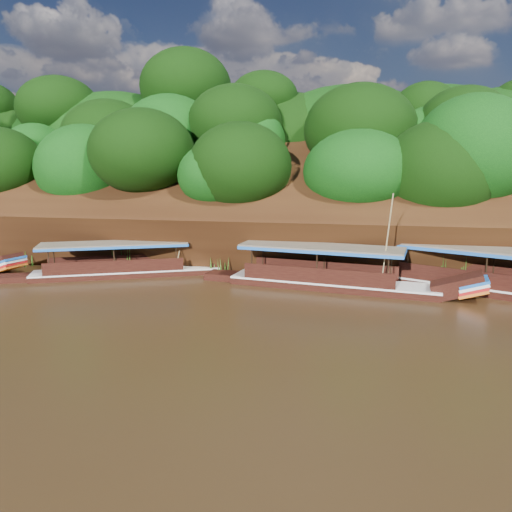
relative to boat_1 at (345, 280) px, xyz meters
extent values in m
plane|color=black|center=(-1.66, -7.11, -0.57)|extent=(160.00, 160.00, 0.00)
cube|color=black|center=(-1.66, 8.89, 2.93)|extent=(120.00, 16.12, 13.64)
cube|color=black|center=(-1.66, 18.89, -0.57)|extent=(120.00, 24.00, 12.00)
ellipsoid|color=#123909|center=(-31.66, 14.89, 8.43)|extent=(20.00, 10.00, 8.00)
ellipsoid|color=#123909|center=(-7.66, 7.89, 2.93)|extent=(18.00, 8.00, 6.40)
ellipsoid|color=#123909|center=(-1.66, 15.89, 8.63)|extent=(24.00, 11.00, 8.40)
cube|color=black|center=(8.81, 0.29, -0.57)|extent=(13.17, 7.78, 0.95)
cube|color=silver|center=(8.81, 0.29, -0.12)|extent=(13.19, 7.85, 0.11)
cube|color=brown|center=(8.05, 0.64, 1.96)|extent=(10.67, 6.86, 0.13)
cube|color=#1A58AE|center=(8.05, 0.64, 1.84)|extent=(10.67, 6.86, 0.19)
cube|color=black|center=(-0.73, 0.12, -0.57)|extent=(12.44, 4.14, 0.92)
cube|color=silver|center=(-0.73, 0.12, -0.13)|extent=(12.45, 4.21, 0.10)
cube|color=black|center=(6.07, -0.97, 0.15)|extent=(3.13, 2.12, 1.72)
cube|color=#1A58AE|center=(6.82, -1.09, 0.45)|extent=(1.76, 1.96, 0.63)
cube|color=#AE1313|center=(6.82, -1.09, 0.11)|extent=(1.76, 1.96, 0.63)
cube|color=brown|center=(-1.49, 0.24, 1.89)|extent=(9.87, 4.06, 0.12)
cube|color=#1A58AE|center=(-1.49, 0.24, 1.77)|extent=(9.87, 4.06, 0.18)
cylinder|color=tan|center=(2.19, -0.97, 2.63)|extent=(0.33, 1.96, 5.17)
cube|color=black|center=(-14.15, 0.91, -0.57)|extent=(11.77, 6.54, 0.82)
cube|color=silver|center=(-14.15, 0.91, -0.18)|extent=(11.80, 6.60, 0.09)
cube|color=black|center=(-7.97, 3.56, 0.07)|extent=(3.17, 2.48, 1.61)
cube|color=#1A58AE|center=(-7.29, 3.85, 0.34)|extent=(1.96, 2.01, 0.60)
cube|color=#AE1313|center=(-7.29, 3.85, 0.03)|extent=(1.96, 2.01, 0.60)
cube|color=brown|center=(-14.84, 0.61, 1.62)|extent=(9.51, 5.80, 0.11)
cube|color=#1A58AE|center=(-14.84, 0.61, 1.51)|extent=(9.51, 5.80, 0.16)
cylinder|color=tan|center=(-10.75, 2.17, 1.88)|extent=(0.76, 0.99, 3.94)
cube|color=black|center=(-22.52, -0.20, 0.11)|extent=(3.00, 2.24, 1.61)
cube|color=#1A58AE|center=(-21.84, -0.39, 0.40)|extent=(1.77, 1.97, 0.58)
cube|color=#AE1313|center=(-21.84, -0.39, 0.07)|extent=(1.77, 1.97, 0.58)
cone|color=#2D5916|center=(-22.85, 2.67, 0.16)|extent=(1.50, 1.50, 1.46)
cone|color=#2D5916|center=(-14.90, 2.01, 0.33)|extent=(1.50, 1.50, 1.79)
cone|color=#2D5916|center=(-8.28, 2.17, 0.08)|extent=(1.50, 1.50, 1.29)
cone|color=#2D5916|center=(-1.36, 2.51, 0.23)|extent=(1.50, 1.50, 1.59)
cone|color=#2D5916|center=(6.30, 2.10, 0.56)|extent=(1.50, 1.50, 2.26)
camera|label=1|loc=(0.17, -28.98, 6.92)|focal=35.00mm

